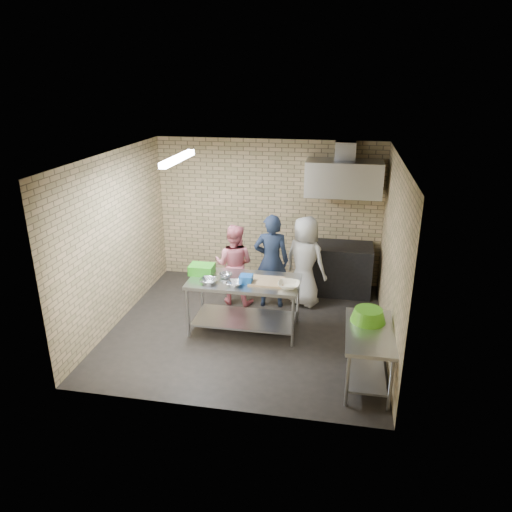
{
  "coord_description": "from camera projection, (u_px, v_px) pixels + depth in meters",
  "views": [
    {
      "loc": [
        1.35,
        -6.56,
        3.76
      ],
      "look_at": [
        0.1,
        0.2,
        1.15
      ],
      "focal_mm": 33.55,
      "sensor_mm": 36.0,
      "label": 1
    }
  ],
  "objects": [
    {
      "name": "stove",
      "position": [
        338.0,
        269.0,
        8.72
      ],
      "size": [
        1.2,
        0.7,
        0.9
      ],
      "primitive_type": "cube",
      "color": "black",
      "rests_on": "floor"
    },
    {
      "name": "floor",
      "position": [
        248.0,
        328.0,
        7.59
      ],
      "size": [
        4.2,
        4.2,
        0.0
      ],
      "primitive_type": "plane",
      "color": "black",
      "rests_on": "ground"
    },
    {
      "name": "green_basin",
      "position": [
        368.0,
        315.0,
        6.21
      ],
      "size": [
        0.46,
        0.46,
        0.17
      ],
      "primitive_type": null,
      "color": "#59C626",
      "rests_on": "side_counter"
    },
    {
      "name": "mixing_bowl_c",
      "position": [
        235.0,
        284.0,
        7.06
      ],
      "size": [
        0.25,
        0.25,
        0.06
      ],
      "primitive_type": "imported",
      "rotation": [
        0.0,
        0.0,
        -0.02
      ],
      "color": "silver",
      "rests_on": "prep_table"
    },
    {
      "name": "range_hood",
      "position": [
        344.0,
        178.0,
        8.18
      ],
      "size": [
        1.3,
        0.6,
        0.6
      ],
      "primitive_type": "cube",
      "color": "silver",
      "rests_on": "back_wall"
    },
    {
      "name": "man_navy",
      "position": [
        271.0,
        261.0,
        8.05
      ],
      "size": [
        0.64,
        0.47,
        1.64
      ],
      "primitive_type": "imported",
      "rotation": [
        0.0,
        0.0,
        3.27
      ],
      "color": "#151B35",
      "rests_on": "floor"
    },
    {
      "name": "woman_pink",
      "position": [
        234.0,
        264.0,
        8.21
      ],
      "size": [
        0.73,
        0.6,
        1.42
      ],
      "primitive_type": "imported",
      "rotation": [
        0.0,
        0.0,
        3.06
      ],
      "color": "pink",
      "rests_on": "floor"
    },
    {
      "name": "cutting_board",
      "position": [
        267.0,
        281.0,
        7.17
      ],
      "size": [
        0.52,
        0.39,
        0.03
      ],
      "primitive_type": "cube",
      "color": "tan",
      "rests_on": "prep_table"
    },
    {
      "name": "back_wall",
      "position": [
        268.0,
        212.0,
        8.95
      ],
      "size": [
        4.2,
        0.06,
        2.7
      ],
      "primitive_type": "cube",
      "color": "tan",
      "rests_on": "ground"
    },
    {
      "name": "prep_table",
      "position": [
        244.0,
        305.0,
        7.4
      ],
      "size": [
        1.69,
        0.84,
        0.84
      ],
      "primitive_type": "cube",
      "color": "#B0B4B7",
      "rests_on": "floor"
    },
    {
      "name": "left_wall",
      "position": [
        115.0,
        239.0,
        7.47
      ],
      "size": [
        0.06,
        4.0,
        2.7
      ],
      "primitive_type": "cube",
      "color": "tan",
      "rests_on": "ground"
    },
    {
      "name": "wall_shelf",
      "position": [
        360.0,
        187.0,
        8.37
      ],
      "size": [
        0.8,
        0.2,
        0.04
      ],
      "primitive_type": "cube",
      "color": "#3F2B19",
      "rests_on": "back_wall"
    },
    {
      "name": "green_crate",
      "position": [
        202.0,
        269.0,
        7.45
      ],
      "size": [
        0.37,
        0.28,
        0.15
      ],
      "primitive_type": "cube",
      "color": "green",
      "rests_on": "prep_table"
    },
    {
      "name": "woman_white",
      "position": [
        305.0,
        261.0,
        8.13
      ],
      "size": [
        0.91,
        0.8,
        1.57
      ],
      "primitive_type": "imported",
      "rotation": [
        0.0,
        0.0,
        2.66
      ],
      "color": "silver",
      "rests_on": "floor"
    },
    {
      "name": "ceramic_bowl",
      "position": [
        289.0,
        285.0,
        6.98
      ],
      "size": [
        0.33,
        0.33,
        0.08
      ],
      "primitive_type": "imported",
      "rotation": [
        0.0,
        0.0,
        -0.02
      ],
      "color": "#F1E6C1",
      "rests_on": "prep_table"
    },
    {
      "name": "mixing_bowl_a",
      "position": [
        209.0,
        281.0,
        7.14
      ],
      "size": [
        0.27,
        0.27,
        0.06
      ],
      "primitive_type": "imported",
      "rotation": [
        0.0,
        0.0,
        -0.02
      ],
      "color": "#B4B6BC",
      "rests_on": "prep_table"
    },
    {
      "name": "bottle_red",
      "position": [
        346.0,
        180.0,
        8.37
      ],
      "size": [
        0.07,
        0.07,
        0.18
      ],
      "primitive_type": "cylinder",
      "color": "#B22619",
      "rests_on": "wall_shelf"
    },
    {
      "name": "blue_tub",
      "position": [
        246.0,
        279.0,
        7.13
      ],
      "size": [
        0.19,
        0.19,
        0.12
      ],
      "primitive_type": "cube",
      "color": "blue",
      "rests_on": "prep_table"
    },
    {
      "name": "mixing_bowl_b",
      "position": [
        226.0,
        275.0,
        7.34
      ],
      "size": [
        0.21,
        0.21,
        0.06
      ],
      "primitive_type": "imported",
      "rotation": [
        0.0,
        0.0,
        -0.02
      ],
      "color": "#B0B2B7",
      "rests_on": "prep_table"
    },
    {
      "name": "hood_duct",
      "position": [
        345.0,
        150.0,
        8.16
      ],
      "size": [
        0.35,
        0.3,
        0.3
      ],
      "primitive_type": "cube",
      "color": "#A5A8AD",
      "rests_on": "back_wall"
    },
    {
      "name": "fluorescent_fixture",
      "position": [
        178.0,
        159.0,
        6.82
      ],
      "size": [
        0.1,
        1.25,
        0.08
      ],
      "primitive_type": "cube",
      "color": "white",
      "rests_on": "ceiling"
    },
    {
      "name": "front_wall",
      "position": [
        211.0,
        308.0,
        5.27
      ],
      "size": [
        4.2,
        0.06,
        2.7
      ],
      "primitive_type": "cube",
      "color": "tan",
      "rests_on": "ground"
    },
    {
      "name": "ceiling",
      "position": [
        246.0,
        156.0,
        6.63
      ],
      "size": [
        4.2,
        4.2,
        0.0
      ],
      "primitive_type": "plane",
      "rotation": [
        3.14,
        0.0,
        0.0
      ],
      "color": "black",
      "rests_on": "ground"
    },
    {
      "name": "side_counter",
      "position": [
        367.0,
        356.0,
        6.14
      ],
      "size": [
        0.6,
        1.2,
        0.75
      ],
      "primitive_type": "cube",
      "color": "silver",
      "rests_on": "floor"
    },
    {
      "name": "right_wall",
      "position": [
        392.0,
        257.0,
        6.75
      ],
      "size": [
        0.06,
        4.0,
        2.7
      ],
      "primitive_type": "cube",
      "color": "tan",
      "rests_on": "ground"
    }
  ]
}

